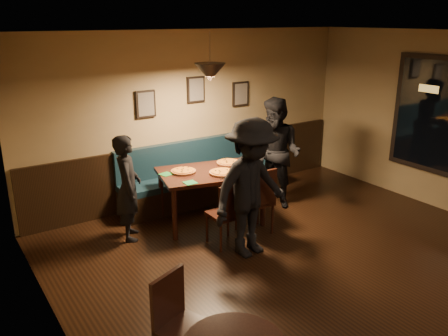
% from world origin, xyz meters
% --- Properties ---
extents(floor, '(7.00, 7.00, 0.00)m').
position_xyz_m(floor, '(0.00, 0.00, 0.00)').
color(floor, black).
rests_on(floor, ground).
extents(ceiling, '(7.00, 7.00, 0.00)m').
position_xyz_m(ceiling, '(0.00, 0.00, 2.80)').
color(ceiling, silver).
rests_on(ceiling, ground).
extents(wall_back, '(6.00, 0.00, 6.00)m').
position_xyz_m(wall_back, '(0.00, 3.50, 1.40)').
color(wall_back, '#8C704F').
rests_on(wall_back, ground).
extents(wall_left, '(0.00, 7.00, 7.00)m').
position_xyz_m(wall_left, '(-3.00, 0.00, 1.40)').
color(wall_left, '#8C704F').
rests_on(wall_left, ground).
extents(wainscot, '(5.88, 0.06, 1.00)m').
position_xyz_m(wainscot, '(0.00, 3.47, 0.50)').
color(wainscot, black).
rests_on(wainscot, ground).
extents(booth_bench, '(3.00, 0.60, 1.00)m').
position_xyz_m(booth_bench, '(0.00, 3.20, 0.50)').
color(booth_bench, '#0F232D').
rests_on(booth_bench, ground).
extents(picture_left, '(0.32, 0.04, 0.42)m').
position_xyz_m(picture_left, '(-0.90, 3.47, 1.70)').
color(picture_left, black).
rests_on(picture_left, wall_back).
extents(picture_center, '(0.32, 0.04, 0.42)m').
position_xyz_m(picture_center, '(0.00, 3.47, 1.85)').
color(picture_center, black).
rests_on(picture_center, wall_back).
extents(picture_right, '(0.32, 0.04, 0.42)m').
position_xyz_m(picture_right, '(0.90, 3.47, 1.70)').
color(picture_right, black).
rests_on(picture_right, wall_back).
extents(pendant_lamp, '(0.44, 0.44, 0.25)m').
position_xyz_m(pendant_lamp, '(-0.38, 2.41, 2.25)').
color(pendant_lamp, black).
rests_on(pendant_lamp, ceiling).
extents(dining_table, '(1.69, 1.29, 0.81)m').
position_xyz_m(dining_table, '(-0.38, 2.41, 0.40)').
color(dining_table, black).
rests_on(dining_table, floor).
extents(chair_near_left, '(0.41, 0.41, 0.92)m').
position_xyz_m(chair_near_left, '(-0.63, 1.68, 0.46)').
color(chair_near_left, black).
rests_on(chair_near_left, floor).
extents(chair_near_right, '(0.46, 0.46, 0.99)m').
position_xyz_m(chair_near_right, '(-0.06, 1.76, 0.49)').
color(chair_near_right, black).
rests_on(chair_near_right, floor).
extents(diner_left, '(0.54, 0.64, 1.49)m').
position_xyz_m(diner_left, '(-1.62, 2.58, 0.75)').
color(diner_left, black).
rests_on(diner_left, floor).
extents(diner_right, '(0.94, 1.05, 1.79)m').
position_xyz_m(diner_right, '(0.83, 2.37, 0.89)').
color(diner_right, black).
rests_on(diner_right, floor).
extents(diner_front, '(1.25, 0.81, 1.82)m').
position_xyz_m(diner_front, '(-0.49, 1.28, 0.91)').
color(diner_front, black).
rests_on(diner_front, floor).
extents(pizza_a, '(0.48, 0.48, 0.04)m').
position_xyz_m(pizza_a, '(-0.75, 2.58, 0.83)').
color(pizza_a, orange).
rests_on(pizza_a, dining_table).
extents(pizza_b, '(0.46, 0.46, 0.04)m').
position_xyz_m(pizza_b, '(-0.31, 2.21, 0.83)').
color(pizza_b, '#C66B25').
rests_on(pizza_b, dining_table).
extents(pizza_c, '(0.42, 0.42, 0.04)m').
position_xyz_m(pizza_c, '(0.03, 2.56, 0.83)').
color(pizza_c, orange).
rests_on(pizza_c, dining_table).
extents(soda_glass, '(0.09, 0.09, 0.16)m').
position_xyz_m(soda_glass, '(0.18, 2.16, 0.89)').
color(soda_glass, black).
rests_on(soda_glass, dining_table).
extents(tabasco_bottle, '(0.03, 0.03, 0.13)m').
position_xyz_m(tabasco_bottle, '(0.08, 2.32, 0.87)').
color(tabasco_bottle, maroon).
rests_on(tabasco_bottle, dining_table).
extents(napkin_a, '(0.19, 0.19, 0.01)m').
position_xyz_m(napkin_a, '(-1.01, 2.64, 0.81)').
color(napkin_a, '#1D6E2A').
rests_on(napkin_a, dining_table).
extents(napkin_b, '(0.17, 0.17, 0.01)m').
position_xyz_m(napkin_b, '(-0.89, 2.13, 0.81)').
color(napkin_b, '#217E39').
rests_on(napkin_b, dining_table).
extents(cutlery_set, '(0.17, 0.07, 0.00)m').
position_xyz_m(cutlery_set, '(-0.36, 2.02, 0.81)').
color(cutlery_set, silver).
rests_on(cutlery_set, dining_table).
extents(cafe_chair_far, '(0.53, 0.53, 0.91)m').
position_xyz_m(cafe_chair_far, '(-2.25, -0.14, 0.46)').
color(cafe_chair_far, black).
rests_on(cafe_chair_far, floor).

